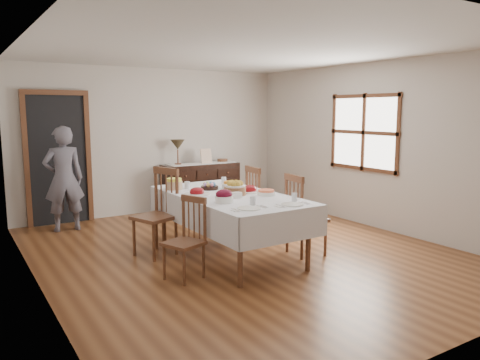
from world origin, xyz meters
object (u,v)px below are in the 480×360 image
dining_table (229,202)px  sideboard (201,186)px  chair_left_near (187,238)px  chair_right_far (261,202)px  person (64,175)px  chair_left_far (158,211)px  chair_right_near (303,214)px  table_lamp (178,145)px

dining_table → sideboard: 2.94m
chair_left_near → chair_right_far: size_ratio=0.86×
chair_left_near → person: person is taller
chair_left_far → person: size_ratio=0.65×
chair_left_far → person: (-0.75, 1.91, 0.30)m
chair_right_near → person: bearing=45.4°
person → sideboard: bearing=-170.5°
dining_table → chair_left_near: 0.95m
chair_right_near → person: size_ratio=0.61×
sideboard → dining_table: bearing=-110.4°
chair_left_near → person: 3.00m
chair_left_far → chair_right_far: (1.56, -0.09, -0.03)m
dining_table → sideboard: bearing=69.1°
person → table_lamp: person is taller
chair_left_far → chair_left_near: bearing=-23.4°
chair_left_far → chair_right_near: size_ratio=1.07×
chair_right_near → sideboard: (0.19, 3.21, -0.10)m
chair_right_near → sideboard: bearing=3.5°
chair_left_near → sideboard: bearing=129.7°
dining_table → chair_left_near: size_ratio=2.57×
dining_table → chair_right_near: size_ratio=2.22×
chair_left_far → person: 2.07m
dining_table → table_lamp: (0.58, 2.79, 0.52)m
dining_table → chair_left_near: (-0.81, -0.43, -0.25)m
chair_right_near → chair_right_far: size_ratio=0.99×
chair_left_near → chair_right_near: (1.64, -0.03, 0.07)m
person → dining_table: bearing=124.1°
chair_right_near → table_lamp: table_lamp is taller
chair_right_far → sideboard: (0.20, 2.29, -0.10)m
dining_table → chair_left_near: chair_left_near is taller
dining_table → table_lamp: size_ratio=5.09×
sideboard → chair_right_far: bearing=-95.0°
table_lamp → chair_left_near: bearing=-113.3°
chair_right_near → chair_left_near: bearing=96.0°
sideboard → table_lamp: (-0.44, 0.04, 0.79)m
chair_left_far → person: bearing=-177.9°
chair_left_near → chair_left_far: chair_left_far is taller
dining_table → chair_right_near: 0.96m
dining_table → chair_right_far: (0.82, 0.46, -0.17)m
chair_right_near → dining_table: bearing=68.0°
chair_right_far → dining_table: bearing=125.6°
chair_right_far → table_lamp: 2.44m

